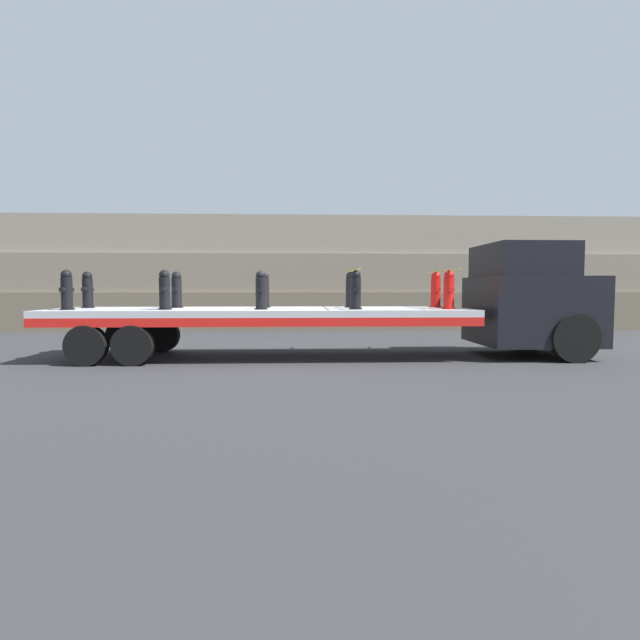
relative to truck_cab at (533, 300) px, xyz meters
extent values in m
plane|color=#2D2D30|center=(-6.77, 0.00, -1.41)|extent=(120.00, 120.00, 0.00)
cube|color=#665B4C|center=(-6.77, 8.99, -0.64)|extent=(60.00, 3.00, 1.55)
cube|color=#756B5B|center=(-6.77, 9.14, 0.91)|extent=(60.00, 3.00, 1.55)
cube|color=gray|center=(-6.77, 9.29, 2.45)|extent=(60.00, 3.00, 1.55)
cube|color=black|center=(-0.06, 0.00, -0.26)|extent=(2.69, 2.51, 1.68)
cube|color=black|center=(-0.33, 0.00, 0.98)|extent=(1.88, 2.31, 0.80)
cube|color=black|center=(0.68, 0.00, 0.07)|extent=(1.08, 2.20, 0.94)
cylinder|color=black|center=(0.41, -1.19, -0.85)|extent=(1.12, 0.28, 1.12)
cylinder|color=black|center=(0.41, 1.19, -0.85)|extent=(1.12, 0.28, 1.12)
cube|color=#B2B2B7|center=(-6.77, 0.00, -0.28)|extent=(10.09, 2.58, 0.16)
cube|color=red|center=(-6.77, -1.25, -0.46)|extent=(10.09, 0.08, 0.20)
cube|color=red|center=(-6.77, 1.25, -0.46)|extent=(10.09, 0.08, 0.20)
cylinder|color=black|center=(-9.54, -1.19, -0.96)|extent=(0.89, 0.30, 0.89)
cylinder|color=black|center=(-9.54, 1.19, -0.96)|extent=(0.89, 0.30, 0.89)
cylinder|color=black|center=(-10.55, -1.19, -0.96)|extent=(0.89, 0.30, 0.89)
cylinder|color=black|center=(-10.55, 1.19, -0.96)|extent=(0.89, 0.30, 0.89)
cylinder|color=black|center=(-11.21, -0.57, -0.19)|extent=(0.31, 0.31, 0.03)
cylinder|color=black|center=(-11.21, -0.57, 0.17)|extent=(0.25, 0.25, 0.75)
sphere|color=black|center=(-11.21, -0.57, 0.60)|extent=(0.24, 0.24, 0.24)
cylinder|color=black|center=(-11.21, -0.77, 0.26)|extent=(0.11, 0.15, 0.11)
cylinder|color=black|center=(-11.21, -0.37, 0.26)|extent=(0.11, 0.15, 0.11)
cylinder|color=black|center=(-11.21, 0.57, -0.19)|extent=(0.31, 0.31, 0.03)
cylinder|color=black|center=(-11.21, 0.57, 0.17)|extent=(0.25, 0.25, 0.75)
sphere|color=black|center=(-11.21, 0.57, 0.60)|extent=(0.24, 0.24, 0.24)
cylinder|color=black|center=(-11.21, 0.37, 0.26)|extent=(0.11, 0.15, 0.11)
cylinder|color=black|center=(-11.21, 0.77, 0.26)|extent=(0.11, 0.15, 0.11)
cylinder|color=black|center=(-8.99, -0.57, -0.19)|extent=(0.31, 0.31, 0.03)
cylinder|color=black|center=(-8.99, -0.57, 0.17)|extent=(0.25, 0.25, 0.75)
sphere|color=black|center=(-8.99, -0.57, 0.60)|extent=(0.24, 0.24, 0.24)
cylinder|color=black|center=(-8.99, -0.77, 0.26)|extent=(0.11, 0.15, 0.11)
cylinder|color=black|center=(-8.99, -0.37, 0.26)|extent=(0.11, 0.15, 0.11)
cylinder|color=black|center=(-8.99, 0.57, -0.19)|extent=(0.31, 0.31, 0.03)
cylinder|color=black|center=(-8.99, 0.57, 0.17)|extent=(0.25, 0.25, 0.75)
sphere|color=black|center=(-8.99, 0.57, 0.60)|extent=(0.24, 0.24, 0.24)
cylinder|color=black|center=(-8.99, 0.37, 0.26)|extent=(0.11, 0.15, 0.11)
cylinder|color=black|center=(-8.99, 0.77, 0.26)|extent=(0.11, 0.15, 0.11)
cylinder|color=black|center=(-6.77, -0.57, -0.19)|extent=(0.31, 0.31, 0.03)
cylinder|color=black|center=(-6.77, -0.57, 0.17)|extent=(0.25, 0.25, 0.75)
sphere|color=black|center=(-6.77, -0.57, 0.60)|extent=(0.24, 0.24, 0.24)
cylinder|color=black|center=(-6.77, -0.77, 0.26)|extent=(0.11, 0.15, 0.11)
cylinder|color=black|center=(-6.77, -0.37, 0.26)|extent=(0.11, 0.15, 0.11)
cylinder|color=black|center=(-6.77, 0.57, -0.19)|extent=(0.31, 0.31, 0.03)
cylinder|color=black|center=(-6.77, 0.57, 0.17)|extent=(0.25, 0.25, 0.75)
sphere|color=black|center=(-6.77, 0.57, 0.60)|extent=(0.24, 0.24, 0.24)
cylinder|color=black|center=(-6.77, 0.37, 0.26)|extent=(0.11, 0.15, 0.11)
cylinder|color=black|center=(-6.77, 0.77, 0.26)|extent=(0.11, 0.15, 0.11)
cylinder|color=black|center=(-4.55, -0.57, -0.19)|extent=(0.31, 0.31, 0.03)
cylinder|color=black|center=(-4.55, -0.57, 0.17)|extent=(0.25, 0.25, 0.75)
sphere|color=black|center=(-4.55, -0.57, 0.60)|extent=(0.24, 0.24, 0.24)
cylinder|color=black|center=(-4.55, -0.77, 0.26)|extent=(0.11, 0.15, 0.11)
cylinder|color=black|center=(-4.55, -0.37, 0.26)|extent=(0.11, 0.15, 0.11)
cylinder|color=black|center=(-4.55, 0.57, -0.19)|extent=(0.31, 0.31, 0.03)
cylinder|color=black|center=(-4.55, 0.57, 0.17)|extent=(0.25, 0.25, 0.75)
sphere|color=black|center=(-4.55, 0.57, 0.60)|extent=(0.24, 0.24, 0.24)
cylinder|color=black|center=(-4.55, 0.37, 0.26)|extent=(0.11, 0.15, 0.11)
cylinder|color=black|center=(-4.55, 0.77, 0.26)|extent=(0.11, 0.15, 0.11)
cylinder|color=red|center=(-2.32, -0.57, -0.19)|extent=(0.31, 0.31, 0.03)
cylinder|color=red|center=(-2.32, -0.57, 0.17)|extent=(0.25, 0.25, 0.75)
sphere|color=red|center=(-2.32, -0.57, 0.60)|extent=(0.24, 0.24, 0.24)
cylinder|color=red|center=(-2.32, -0.77, 0.26)|extent=(0.11, 0.15, 0.11)
cylinder|color=red|center=(-2.32, -0.37, 0.26)|extent=(0.11, 0.15, 0.11)
cylinder|color=red|center=(-2.32, 0.57, -0.19)|extent=(0.31, 0.31, 0.03)
cylinder|color=red|center=(-2.32, 0.57, 0.17)|extent=(0.25, 0.25, 0.75)
sphere|color=red|center=(-2.32, 0.57, 0.60)|extent=(0.24, 0.24, 0.24)
cylinder|color=red|center=(-2.32, 0.37, 0.26)|extent=(0.11, 0.15, 0.11)
cylinder|color=red|center=(-2.32, 0.77, 0.26)|extent=(0.11, 0.15, 0.11)
cube|color=yellow|center=(-4.55, 0.00, 0.72)|extent=(0.05, 2.78, 0.01)
cube|color=yellow|center=(-2.32, 0.00, 0.72)|extent=(0.05, 2.78, 0.01)
camera|label=1|loc=(-5.89, -12.26, 0.29)|focal=28.00mm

